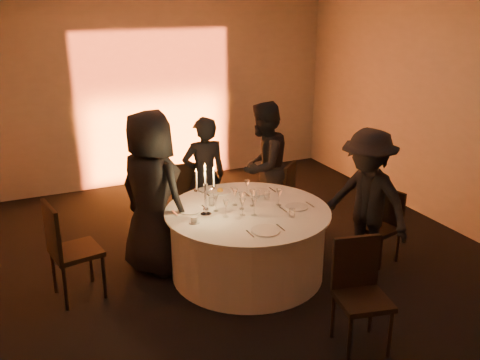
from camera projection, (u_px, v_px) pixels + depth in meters
name	position (u px, v px, depth m)	size (l,w,h in m)	color
floor	(247.00, 273.00, 6.04)	(7.00, 7.00, 0.00)	black
wall_back	(154.00, 91.00, 8.54)	(7.00, 7.00, 0.00)	beige
wall_right	(463.00, 118.00, 6.71)	(7.00, 7.00, 0.00)	beige
uplighter_fixture	(164.00, 182.00, 8.77)	(0.25, 0.12, 0.10)	black
banquet_table	(247.00, 242.00, 5.91)	(1.80, 1.80, 0.77)	black
chair_left	(66.00, 245.00, 5.35)	(0.53, 0.53, 1.06)	black
chair_back_left	(190.00, 191.00, 7.01)	(0.46, 0.46, 0.95)	black
chair_back_right	(282.00, 191.00, 7.14)	(0.54, 0.54, 0.88)	black
chair_right	(384.00, 222.00, 6.21)	(0.45, 0.45, 0.85)	black
chair_front	(360.00, 287.00, 4.68)	(0.52, 0.52, 0.99)	black
guest_left	(152.00, 193.00, 5.82)	(0.90, 0.59, 1.85)	black
guest_back_left	(204.00, 177.00, 6.77)	(0.57, 0.37, 1.57)	black
guest_back_right	(263.00, 166.00, 6.96)	(0.83, 0.64, 1.70)	black
guest_right	(366.00, 202.00, 5.87)	(1.06, 0.61, 1.64)	black
plate_left	(190.00, 210.00, 5.75)	(0.36, 0.26, 0.01)	white
plate_back_left	(220.00, 191.00, 6.29)	(0.36, 0.25, 0.08)	white
plate_back_right	(260.00, 192.00, 6.28)	(0.35, 0.26, 0.01)	white
plate_right	(297.00, 207.00, 5.84)	(0.36, 0.25, 0.01)	white
plate_front	(266.00, 231.00, 5.27)	(0.36, 0.29, 0.01)	white
coffee_cup	(194.00, 220.00, 5.46)	(0.11, 0.11, 0.07)	white
candelabra	(206.00, 197.00, 5.58)	(0.24, 0.12, 0.58)	silver
wine_glass_a	(254.00, 203.00, 5.60)	(0.07, 0.07, 0.19)	white
wine_glass_b	(226.00, 205.00, 5.56)	(0.07, 0.07, 0.19)	white
wine_glass_c	(235.00, 193.00, 5.87)	(0.07, 0.07, 0.19)	white
wine_glass_d	(216.00, 199.00, 5.71)	(0.07, 0.07, 0.19)	white
wine_glass_e	(242.00, 203.00, 5.59)	(0.07, 0.07, 0.19)	white
wine_glass_f	(247.00, 184.00, 6.14)	(0.07, 0.07, 0.19)	white
wine_glass_g	(279.00, 193.00, 5.87)	(0.07, 0.07, 0.19)	white
wine_glass_h	(252.00, 194.00, 5.85)	(0.07, 0.07, 0.19)	white
wine_glass_i	(242.00, 197.00, 5.76)	(0.07, 0.07, 0.19)	white
tumbler_a	(212.00, 202.00, 5.89)	(0.07, 0.07, 0.09)	white
tumbler_b	(267.00, 195.00, 6.08)	(0.07, 0.07, 0.09)	white
tumbler_c	(292.00, 213.00, 5.59)	(0.07, 0.07, 0.09)	white
tumbler_d	(257.00, 194.00, 6.12)	(0.07, 0.07, 0.09)	white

